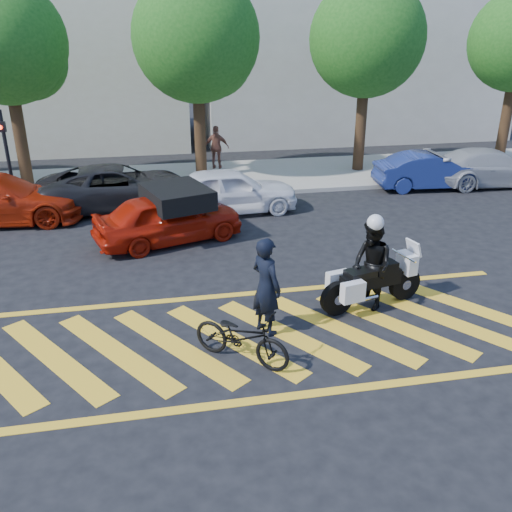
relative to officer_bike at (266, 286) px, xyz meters
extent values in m
plane|color=black|center=(-0.10, -0.22, -0.99)|extent=(90.00, 90.00, 0.00)
cube|color=#9E998E|center=(-0.10, 11.78, -0.92)|extent=(60.00, 5.00, 0.15)
cube|color=yellow|center=(-4.00, -0.22, -0.99)|extent=(2.43, 3.21, 0.01)
cube|color=yellow|center=(-2.90, -0.22, -0.99)|extent=(2.43, 3.21, 0.01)
cube|color=yellow|center=(-1.80, -0.22, -0.99)|extent=(2.43, 3.21, 0.01)
cube|color=yellow|center=(-0.70, -0.22, -0.99)|extent=(2.43, 3.21, 0.01)
cube|color=yellow|center=(0.40, -0.22, -0.99)|extent=(2.43, 3.21, 0.01)
cube|color=yellow|center=(1.50, -0.22, -0.99)|extent=(2.43, 3.21, 0.01)
cube|color=yellow|center=(2.60, -0.22, -0.99)|extent=(2.43, 3.21, 0.01)
cube|color=yellow|center=(3.70, -0.22, -0.99)|extent=(2.43, 3.21, 0.01)
cube|color=yellow|center=(4.80, -0.22, -0.99)|extent=(2.43, 3.21, 0.01)
cube|color=yellow|center=(-0.10, -2.12, -0.99)|extent=(12.00, 0.20, 0.01)
cube|color=yellow|center=(-0.10, 1.68, -0.99)|extent=(12.00, 0.20, 0.01)
cube|color=beige|center=(-8.10, 20.78, 4.01)|extent=(16.00, 8.00, 10.00)
cube|color=beige|center=(8.90, 20.78, 4.51)|extent=(16.00, 8.00, 11.00)
cylinder|color=black|center=(-6.60, 11.78, 1.01)|extent=(0.44, 0.44, 4.00)
sphere|color=#1B5617|center=(-6.60, 11.78, 4.16)|extent=(4.20, 4.20, 4.20)
sphere|color=#1B5617|center=(-6.00, 12.08, 3.53)|extent=(2.73, 2.73, 2.73)
cylinder|color=black|center=(-0.10, 11.78, 1.01)|extent=(0.44, 0.44, 4.00)
sphere|color=#1B5617|center=(-0.10, 11.78, 4.27)|extent=(4.60, 4.60, 4.60)
sphere|color=#1B5617|center=(0.50, 12.08, 3.58)|extent=(2.99, 2.99, 2.99)
cylinder|color=black|center=(6.40, 11.78, 1.01)|extent=(0.44, 0.44, 4.00)
sphere|color=#1B5617|center=(6.40, 11.78, 4.22)|extent=(4.40, 4.40, 4.40)
sphere|color=#1B5617|center=(7.00, 12.08, 3.56)|extent=(2.86, 2.86, 2.86)
cylinder|color=black|center=(12.90, 11.78, 1.01)|extent=(0.44, 0.44, 4.00)
cylinder|color=black|center=(-6.60, 9.58, 0.61)|extent=(0.12, 0.12, 3.20)
cube|color=black|center=(-6.60, 9.38, 1.71)|extent=(0.28, 0.18, 0.32)
sphere|color=#FF260C|center=(-6.60, 9.28, 1.71)|extent=(0.14, 0.14, 0.14)
imported|color=black|center=(0.00, 0.00, 0.00)|extent=(0.77, 0.87, 1.99)
imported|color=black|center=(-0.65, -0.94, -0.49)|extent=(1.90, 1.72, 1.00)
cylinder|color=black|center=(1.61, 0.39, -0.62)|extent=(0.75, 0.32, 0.74)
cylinder|color=silver|center=(1.61, 0.39, -0.62)|extent=(0.26, 0.22, 0.22)
cylinder|color=black|center=(3.31, 0.79, -0.62)|extent=(0.75, 0.32, 0.74)
cylinder|color=silver|center=(3.31, 0.79, -0.62)|extent=(0.26, 0.22, 0.22)
cube|color=black|center=(2.40, 0.58, -0.34)|extent=(1.43, 0.60, 0.34)
cube|color=black|center=(2.73, 0.65, -0.12)|extent=(0.57, 0.44, 0.25)
cube|color=black|center=(2.13, 0.51, -0.14)|extent=(0.69, 0.51, 0.13)
cube|color=silver|center=(3.31, 0.79, -0.12)|extent=(0.35, 0.51, 0.45)
cube|color=silver|center=(1.71, 0.72, -0.38)|extent=(0.54, 0.31, 0.43)
cube|color=silver|center=(1.85, 0.15, -0.38)|extent=(0.54, 0.31, 0.43)
imported|color=black|center=(2.40, 0.59, -0.02)|extent=(0.93, 1.08, 1.94)
imported|color=#AE1808|center=(-1.65, 5.33, -0.29)|extent=(4.43, 2.85, 1.40)
imported|color=black|center=(-3.15, 8.74, -0.27)|extent=(5.34, 2.72, 1.44)
imported|color=white|center=(0.41, 7.58, -0.25)|extent=(4.47, 2.07, 1.48)
imported|color=navy|center=(8.14, 8.98, -0.32)|extent=(4.16, 1.72, 1.34)
imported|color=#979A9F|center=(10.60, 8.98, -0.30)|extent=(4.85, 2.11, 1.39)
imported|color=brown|center=(0.68, 13.05, 0.03)|extent=(1.10, 0.68, 1.75)
camera|label=1|loc=(-1.99, -9.18, 4.62)|focal=38.00mm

